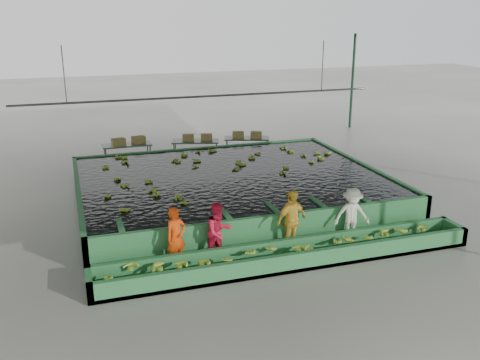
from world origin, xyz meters
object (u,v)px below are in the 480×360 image
object	(u,v)px
worker_c	(291,220)
packing_table_left	(128,155)
worker_a	(176,237)
box_stack_right	(247,138)
worker_b	(219,232)
box_stack_mid	(197,141)
packing_table_mid	(196,151)
box_stack_left	(129,144)
packing_table_right	(247,147)
flotation_tank	(231,187)
sorting_trough	(291,255)
worker_d	(352,215)

from	to	relation	value
worker_c	packing_table_left	world-z (taller)	worker_c
worker_a	box_stack_right	world-z (taller)	worker_a
worker_b	box_stack_mid	distance (m)	9.58
packing_table_mid	box_stack_right	xyz separation A→B (m)	(2.26, -0.16, 0.43)
box_stack_left	box_stack_right	distance (m)	5.03
packing_table_left	packing_table_right	distance (m)	5.11
flotation_tank	box_stack_left	xyz separation A→B (m)	(-2.73, 5.29, 0.45)
worker_b	worker_c	bearing A→B (deg)	-17.99
worker_c	box_stack_mid	world-z (taller)	worker_c
worker_a	packing_table_right	world-z (taller)	worker_a
sorting_trough	worker_b	xyz separation A→B (m)	(-1.65, 0.80, 0.53)
worker_b	box_stack_left	world-z (taller)	worker_b
worker_b	packing_table_left	size ratio (longest dim) A/B	0.78
sorting_trough	box_stack_left	distance (m)	10.76
worker_a	box_stack_left	size ratio (longest dim) A/B	1.14
worker_d	worker_a	bearing A→B (deg)	-168.42
packing_table_left	box_stack_left	bearing A→B (deg)	-48.28
flotation_tank	box_stack_left	distance (m)	5.97
worker_a	packing_table_mid	size ratio (longest dim) A/B	0.79
packing_table_mid	box_stack_left	bearing A→B (deg)	176.80
worker_c	sorting_trough	bearing A→B (deg)	-133.67
worker_c	flotation_tank	bearing A→B (deg)	74.68
box_stack_mid	worker_b	bearing A→B (deg)	-100.62
packing_table_left	packing_table_mid	xyz separation A→B (m)	(2.83, -0.24, -0.00)
box_stack_left	box_stack_mid	world-z (taller)	box_stack_left
flotation_tank	packing_table_left	distance (m)	6.06
worker_c	box_stack_left	size ratio (longest dim) A/B	1.23
packing_table_left	box_stack_left	distance (m)	0.46
box_stack_right	packing_table_right	bearing A→B (deg)	85.36
packing_table_left	box_stack_mid	distance (m)	2.96
packing_table_mid	box_stack_right	distance (m)	2.31
worker_b	sorting_trough	bearing A→B (deg)	-43.81
box_stack_right	box_stack_mid	bearing A→B (deg)	176.37
worker_a	box_stack_mid	distance (m)	9.84
worker_b	worker_d	bearing A→B (deg)	-17.99
packing_table_mid	box_stack_mid	size ratio (longest dim) A/B	1.57
packing_table_right	box_stack_right	bearing A→B (deg)	-94.64
sorting_trough	worker_b	distance (m)	1.91
packing_table_left	box_stack_right	size ratio (longest dim) A/B	1.57
flotation_tank	packing_table_left	bearing A→B (deg)	117.57
packing_table_mid	box_stack_left	size ratio (longest dim) A/B	1.44
sorting_trough	packing_table_left	xyz separation A→B (m)	(-2.80, 10.47, 0.20)
packing_table_right	packing_table_mid	bearing A→B (deg)	177.69
worker_b	packing_table_left	world-z (taller)	worker_b
flotation_tank	box_stack_left	world-z (taller)	box_stack_left
worker_d	box_stack_right	bearing A→B (deg)	100.77
flotation_tank	worker_c	xyz separation A→B (m)	(0.35, -4.30, 0.39)
flotation_tank	box_stack_mid	xyz separation A→B (m)	(0.11, 5.12, 0.44)
worker_c	worker_d	size ratio (longest dim) A/B	1.09
worker_a	packing_table_left	distance (m)	9.68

